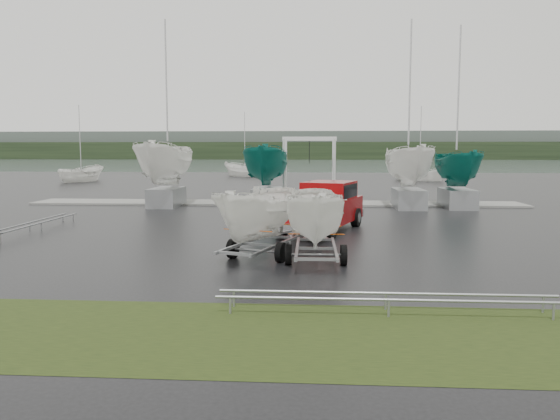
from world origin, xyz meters
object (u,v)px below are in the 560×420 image
Objects in this scene: trailer_parked at (317,170)px; boat_hoist at (309,161)px; trailer_hitched at (259,170)px; pickup_truck at (324,205)px.

boat_hoist is (-0.46, 17.68, -0.07)m from trailer_parked.
boat_hoist is at bearing 104.12° from trailer_hitched.
pickup_truck is at bearing 90.00° from trailer_hitched.
trailer_parked reaches higher than pickup_truck.
boat_hoist reaches higher than pickup_truck.
trailer_parked is 17.68m from boat_hoist.
trailer_parked reaches higher than boat_hoist.
trailer_hitched is at bearing -90.00° from pickup_truck.
boat_hoist is (-0.77, 10.97, 1.63)m from pickup_truck.
pickup_truck is 1.25× the size of trailer_parked.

